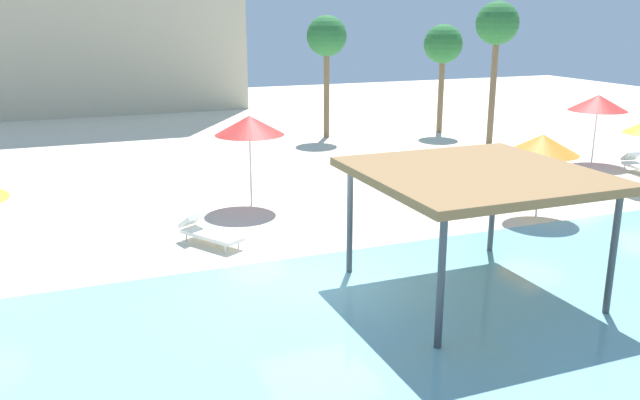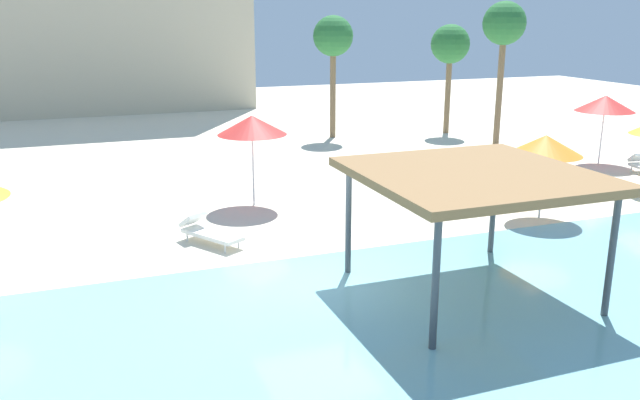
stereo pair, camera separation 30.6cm
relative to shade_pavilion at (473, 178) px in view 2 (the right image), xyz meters
The scene contains 10 objects.
ground_plane 4.20m from the shade_pavilion, 147.62° to the left, with size 80.00×80.00×0.00m, color beige.
shade_pavilion is the anchor object (origin of this frame).
beach_umbrella_red_1 8.67m from the shade_pavilion, 106.76° to the left, with size 2.15×2.15×2.84m.
beach_umbrella_orange_3 6.45m from the shade_pavilion, 38.30° to the left, with size 2.11×2.11×2.48m.
beach_umbrella_red_6 15.23m from the shade_pavilion, 37.38° to the left, with size 2.28×2.28×2.74m.
lounge_chair_0 9.91m from the shade_pavilion, 59.32° to the left, with size 1.43×1.95×0.74m.
lounge_chair_1 7.29m from the shade_pavilion, 131.30° to the left, with size 1.49×1.93×0.74m.
palm_tree_0 19.11m from the shade_pavilion, 77.16° to the left, with size 1.90×1.90×5.77m.
palm_tree_1 20.38m from the shade_pavilion, 60.32° to the left, with size 1.90×1.90×5.35m.
palm_tree_3 17.80m from the shade_pavilion, 53.12° to the left, with size 1.90×1.90×6.38m.
Camera 2 is at (-4.82, -13.10, 5.85)m, focal length 37.26 mm.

